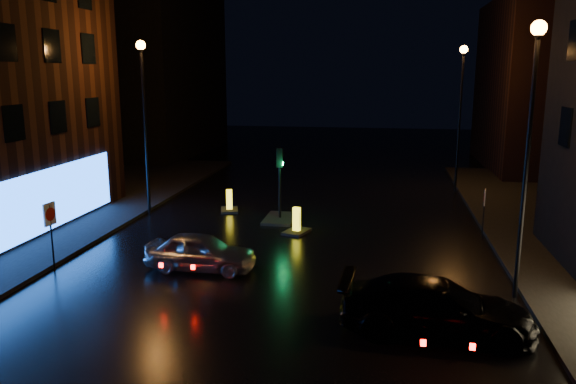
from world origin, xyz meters
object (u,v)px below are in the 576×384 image
(traffic_signal, at_px, (280,210))
(bollard_near, at_px, (297,227))
(road_sign_right, at_px, (484,201))
(bollard_far, at_px, (229,206))
(dark_sedan, at_px, (436,307))
(silver_hatchback, at_px, (201,252))
(road_sign_left, at_px, (50,220))

(traffic_signal, xyz_separation_m, bollard_near, (1.13, -2.06, -0.25))
(traffic_signal, relative_size, road_sign_right, 1.69)
(bollard_far, xyz_separation_m, road_sign_right, (11.94, -2.39, 1.28))
(traffic_signal, height_order, bollard_near, traffic_signal)
(traffic_signal, bearing_deg, bollard_near, -61.36)
(traffic_signal, distance_m, dark_sedan, 12.68)
(bollard_far, height_order, road_sign_right, road_sign_right)
(silver_hatchback, distance_m, road_sign_right, 12.28)
(traffic_signal, height_order, bollard_far, traffic_signal)
(bollard_near, xyz_separation_m, road_sign_left, (-7.82, -6.09, 1.59))
(bollard_far, bearing_deg, road_sign_right, -27.41)
(bollard_near, height_order, road_sign_left, road_sign_left)
(dark_sedan, height_order, road_sign_left, road_sign_left)
(bollard_far, distance_m, road_sign_left, 10.29)
(traffic_signal, distance_m, road_sign_right, 9.22)
(bollard_far, height_order, road_sign_left, road_sign_left)
(silver_hatchback, relative_size, bollard_far, 2.68)
(silver_hatchback, height_order, bollard_near, silver_hatchback)
(road_sign_left, distance_m, road_sign_right, 17.29)
(bollard_near, bearing_deg, bollard_far, 158.24)
(silver_hatchback, relative_size, dark_sedan, 0.76)
(bollard_near, bearing_deg, dark_sedan, -41.73)
(dark_sedan, bearing_deg, road_sign_left, 80.59)
(dark_sedan, xyz_separation_m, road_sign_right, (2.78, 9.87, 0.78))
(dark_sedan, distance_m, road_sign_right, 10.28)
(traffic_signal, bearing_deg, road_sign_left, -129.41)
(traffic_signal, relative_size, bollard_far, 2.37)
(silver_hatchback, distance_m, dark_sedan, 8.68)
(silver_hatchback, height_order, road_sign_left, road_sign_left)
(dark_sedan, distance_m, road_sign_left, 13.36)
(bollard_near, relative_size, bollard_far, 1.04)
(bollard_far, bearing_deg, traffic_signal, -39.95)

